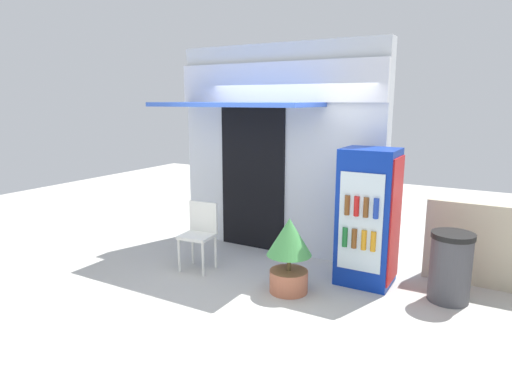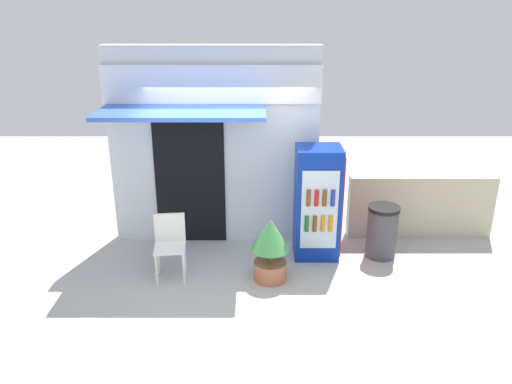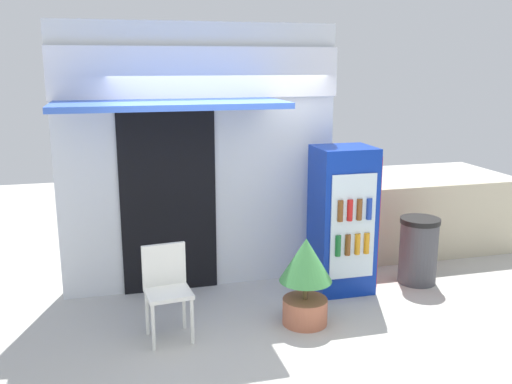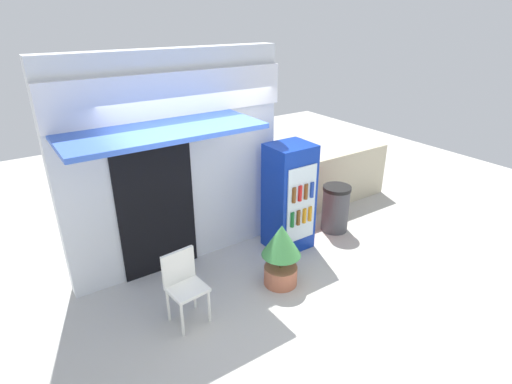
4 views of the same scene
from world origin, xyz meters
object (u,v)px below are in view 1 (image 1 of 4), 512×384
plastic_chair (200,230)px  drink_cooler (368,217)px  potted_plant_near_shop (289,250)px  trash_bin (450,267)px

plastic_chair → drink_cooler: bearing=17.0°
potted_plant_near_shop → trash_bin: 1.85m
plastic_chair → potted_plant_near_shop: 1.40m
drink_cooler → plastic_chair: bearing=-163.0°
drink_cooler → plastic_chair: drink_cooler is taller
trash_bin → drink_cooler: bearing=177.6°
potted_plant_near_shop → trash_bin: size_ratio=1.13×
drink_cooler → potted_plant_near_shop: (-0.72, -0.74, -0.33)m
drink_cooler → trash_bin: size_ratio=2.10×
potted_plant_near_shop → drink_cooler: bearing=45.9°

